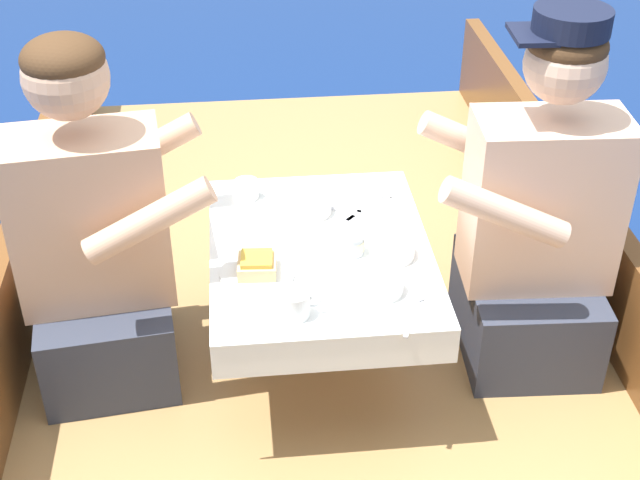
{
  "coord_description": "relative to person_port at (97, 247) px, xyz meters",
  "views": [
    {
      "loc": [
        -0.2,
        -1.97,
        1.99
      ],
      "look_at": [
        0.0,
        0.0,
        0.66
      ],
      "focal_mm": 50.0,
      "sensor_mm": 36.0,
      "label": 1
    }
  ],
  "objects": [
    {
      "name": "utensil_knife_starboard",
      "position": [
        0.73,
        0.19,
        -0.01
      ],
      "size": [
        0.01,
        0.17,
        0.0
      ],
      "rotation": [
        0.0,
        0.0,
        1.56
      ],
      "color": "silver",
      "rests_on": "cockpit_table"
    },
    {
      "name": "bowl_starboard_near",
      "position": [
        0.59,
        0.13,
        0.01
      ],
      "size": [
        0.12,
        0.12,
        0.04
      ],
      "color": "white",
      "rests_on": "cockpit_table"
    },
    {
      "name": "sandwich",
      "position": [
        0.42,
        -0.16,
        0.02
      ],
      "size": [
        0.1,
        0.1,
        0.05
      ],
      "rotation": [
        0.0,
        0.0,
        -0.07
      ],
      "color": "#E0BC7F",
      "rests_on": "plate_sandwich"
    },
    {
      "name": "utensil_spoon_center",
      "position": [
        0.8,
        0.15,
        -0.01
      ],
      "size": [
        0.08,
        0.16,
        0.01
      ],
      "rotation": [
        0.0,
        0.0,
        1.22
      ],
      "color": "silver",
      "rests_on": "cockpit_table"
    },
    {
      "name": "person_starboard",
      "position": [
        1.19,
        -0.05,
        0.01
      ],
      "size": [
        0.54,
        0.46,
        1.03
      ],
      "rotation": [
        0.0,
        0.0,
        3.09
      ],
      "color": "#333847",
      "rests_on": "boat_deck"
    },
    {
      "name": "gunwale_starboard",
      "position": [
        1.47,
        -0.05,
        -0.23
      ],
      "size": [
        0.06,
        3.62,
        0.35
      ],
      "primitive_type": "cube",
      "color": "brown",
      "rests_on": "boat_deck"
    },
    {
      "name": "utensil_spoon_starboard",
      "position": [
        0.8,
        -0.34,
        -0.01
      ],
      "size": [
        0.08,
        0.16,
        0.01
      ],
      "rotation": [
        0.0,
        0.0,
        1.18
      ],
      "color": "silver",
      "rests_on": "cockpit_table"
    },
    {
      "name": "plate_sandwich",
      "position": [
        0.42,
        -0.16,
        -0.0
      ],
      "size": [
        0.19,
        0.19,
        0.01
      ],
      "color": "white",
      "rests_on": "cockpit_table"
    },
    {
      "name": "gunwale_port",
      "position": [
        -0.28,
        -0.05,
        -0.23
      ],
      "size": [
        0.06,
        3.62,
        0.35
      ],
      "primitive_type": "cube",
      "color": "brown",
      "rests_on": "boat_deck"
    },
    {
      "name": "bowl_port_near",
      "position": [
        0.73,
        -0.26,
        0.01
      ],
      "size": [
        0.11,
        0.11,
        0.04
      ],
      "color": "white",
      "rests_on": "cockpit_table"
    },
    {
      "name": "utensil_fork_port",
      "position": [
        0.67,
        0.13,
        -0.01
      ],
      "size": [
        0.17,
        0.07,
        0.0
      ],
      "rotation": [
        0.0,
        0.0,
        2.82
      ],
      "color": "silver",
      "rests_on": "cockpit_table"
    },
    {
      "name": "ground_plane",
      "position": [
        0.6,
        -0.05,
        -0.65
      ],
      "size": [
        60.0,
        60.0,
        0.0
      ],
      "primitive_type": "plane",
      "color": "navy"
    },
    {
      "name": "boat_deck",
      "position": [
        0.6,
        -0.05,
        -0.53
      ],
      "size": [
        1.81,
        3.62,
        0.24
      ],
      "primitive_type": "cube",
      "color": "#A87F4C",
      "rests_on": "ground_plane"
    },
    {
      "name": "plate_bread",
      "position": [
        0.41,
        0.06,
        -0.0
      ],
      "size": [
        0.16,
        0.16,
        0.01
      ],
      "color": "white",
      "rests_on": "cockpit_table"
    },
    {
      "name": "cockpit_table",
      "position": [
        0.6,
        -0.04,
        -0.05
      ],
      "size": [
        0.59,
        0.77,
        0.4
      ],
      "color": "#B2B2B7",
      "rests_on": "boat_deck"
    },
    {
      "name": "utensil_fork_starboard",
      "position": [
        0.66,
        0.05,
        -0.01
      ],
      "size": [
        0.13,
        0.13,
        0.0
      ],
      "rotation": [
        0.0,
        0.0,
        0.79
      ],
      "color": "silver",
      "rests_on": "cockpit_table"
    },
    {
      "name": "bowl_center_far",
      "position": [
        0.78,
        -0.11,
        0.01
      ],
      "size": [
        0.12,
        0.12,
        0.04
      ],
      "color": "white",
      "rests_on": "cockpit_table"
    },
    {
      "name": "tin_can",
      "position": [
        0.68,
        -0.08,
        0.02
      ],
      "size": [
        0.07,
        0.07,
        0.05
      ],
      "color": "silver",
      "rests_on": "cockpit_table"
    },
    {
      "name": "person_port",
      "position": [
        0.0,
        0.0,
        0.0
      ],
      "size": [
        0.56,
        0.49,
        1.0
      ],
      "rotation": [
        0.0,
        0.0,
        0.11
      ],
      "color": "#333847",
      "rests_on": "boat_deck"
    },
    {
      "name": "coffee_cup_starboard",
      "position": [
        0.41,
        0.23,
        0.02
      ],
      "size": [
        0.1,
        0.07,
        0.05
      ],
      "color": "white",
      "rests_on": "cockpit_table"
    },
    {
      "name": "coffee_cup_port",
      "position": [
        0.51,
        -0.33,
        0.03
      ],
      "size": [
        0.1,
        0.07,
        0.07
      ],
      "color": "white",
      "rests_on": "cockpit_table"
    }
  ]
}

